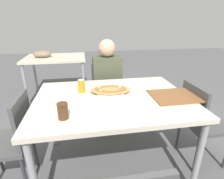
{
  "coord_description": "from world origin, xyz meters",
  "views": [
    {
      "loc": [
        -0.25,
        -1.42,
        1.44
      ],
      "look_at": [
        0.0,
        0.04,
        0.84
      ],
      "focal_mm": 28.0,
      "sensor_mm": 36.0,
      "label": 1
    }
  ],
  "objects_px": {
    "dining_table": "(113,104)",
    "person_seated": "(107,79)",
    "chair_side_left": "(12,138)",
    "pizza_main": "(110,90)",
    "soda_can": "(81,86)",
    "chair_side_right": "(201,120)",
    "drink_glass": "(63,111)",
    "chair_far_seated": "(106,91)"
  },
  "relations": [
    {
      "from": "chair_side_left",
      "to": "pizza_main",
      "type": "height_order",
      "value": "chair_side_left"
    },
    {
      "from": "chair_side_left",
      "to": "drink_glass",
      "type": "xyz_separation_m",
      "value": [
        0.48,
        -0.23,
        0.34
      ]
    },
    {
      "from": "dining_table",
      "to": "chair_far_seated",
      "type": "xyz_separation_m",
      "value": [
        0.05,
        0.82,
        -0.22
      ]
    },
    {
      "from": "person_seated",
      "to": "chair_far_seated",
      "type": "bearing_deg",
      "value": -90.0
    },
    {
      "from": "person_seated",
      "to": "drink_glass",
      "type": "distance_m",
      "value": 1.12
    },
    {
      "from": "chair_far_seated",
      "to": "soda_can",
      "type": "height_order",
      "value": "soda_can"
    },
    {
      "from": "chair_side_left",
      "to": "soda_can",
      "type": "distance_m",
      "value": 0.74
    },
    {
      "from": "person_seated",
      "to": "pizza_main",
      "type": "bearing_deg",
      "value": 84.74
    },
    {
      "from": "pizza_main",
      "to": "soda_can",
      "type": "xyz_separation_m",
      "value": [
        -0.27,
        0.05,
        0.04
      ]
    },
    {
      "from": "chair_side_left",
      "to": "chair_far_seated",
      "type": "bearing_deg",
      "value": -46.49
    },
    {
      "from": "person_seated",
      "to": "drink_glass",
      "type": "bearing_deg",
      "value": 65.49
    },
    {
      "from": "pizza_main",
      "to": "dining_table",
      "type": "bearing_deg",
      "value": -90.1
    },
    {
      "from": "soda_can",
      "to": "drink_glass",
      "type": "height_order",
      "value": "soda_can"
    },
    {
      "from": "chair_side_left",
      "to": "chair_side_right",
      "type": "height_order",
      "value": "same"
    },
    {
      "from": "pizza_main",
      "to": "drink_glass",
      "type": "relative_size",
      "value": 3.48
    },
    {
      "from": "dining_table",
      "to": "chair_side_right",
      "type": "height_order",
      "value": "chair_side_right"
    },
    {
      "from": "chair_side_right",
      "to": "drink_glass",
      "type": "distance_m",
      "value": 1.35
    },
    {
      "from": "dining_table",
      "to": "pizza_main",
      "type": "distance_m",
      "value": 0.15
    },
    {
      "from": "chair_side_left",
      "to": "person_seated",
      "type": "relative_size",
      "value": 0.71
    },
    {
      "from": "dining_table",
      "to": "chair_far_seated",
      "type": "bearing_deg",
      "value": 86.22
    },
    {
      "from": "person_seated",
      "to": "dining_table",
      "type": "bearing_deg",
      "value": 85.63
    },
    {
      "from": "chair_side_left",
      "to": "person_seated",
      "type": "distance_m",
      "value": 1.24
    },
    {
      "from": "chair_side_left",
      "to": "chair_side_right",
      "type": "relative_size",
      "value": 1.0
    },
    {
      "from": "chair_side_left",
      "to": "drink_glass",
      "type": "relative_size",
      "value": 7.32
    },
    {
      "from": "chair_side_left",
      "to": "person_seated",
      "type": "bearing_deg",
      "value": -50.28
    },
    {
      "from": "person_seated",
      "to": "chair_side_left",
      "type": "bearing_deg",
      "value": 39.72
    },
    {
      "from": "chair_far_seated",
      "to": "chair_side_left",
      "type": "height_order",
      "value": "same"
    },
    {
      "from": "dining_table",
      "to": "chair_side_right",
      "type": "xyz_separation_m",
      "value": [
        0.88,
        -0.08,
        -0.22
      ]
    },
    {
      "from": "chair_far_seated",
      "to": "drink_glass",
      "type": "height_order",
      "value": "drink_glass"
    },
    {
      "from": "chair_far_seated",
      "to": "drink_glass",
      "type": "bearing_deg",
      "value": 67.66
    },
    {
      "from": "drink_glass",
      "to": "dining_table",
      "type": "bearing_deg",
      "value": 36.29
    },
    {
      "from": "dining_table",
      "to": "person_seated",
      "type": "bearing_deg",
      "value": 85.63
    },
    {
      "from": "chair_far_seated",
      "to": "pizza_main",
      "type": "distance_m",
      "value": 0.76
    },
    {
      "from": "person_seated",
      "to": "pizza_main",
      "type": "height_order",
      "value": "person_seated"
    },
    {
      "from": "dining_table",
      "to": "chair_far_seated",
      "type": "relative_size",
      "value": 1.6
    },
    {
      "from": "chair_side_left",
      "to": "dining_table",
      "type": "bearing_deg",
      "value": -85.64
    },
    {
      "from": "person_seated",
      "to": "soda_can",
      "type": "relative_size",
      "value": 9.7
    },
    {
      "from": "dining_table",
      "to": "person_seated",
      "type": "distance_m",
      "value": 0.71
    },
    {
      "from": "soda_can",
      "to": "drink_glass",
      "type": "relative_size",
      "value": 1.06
    },
    {
      "from": "chair_side_right",
      "to": "pizza_main",
      "type": "distance_m",
      "value": 0.96
    },
    {
      "from": "chair_side_left",
      "to": "pizza_main",
      "type": "relative_size",
      "value": 2.11
    },
    {
      "from": "dining_table",
      "to": "chair_side_right",
      "type": "bearing_deg",
      "value": -5.11
    }
  ]
}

